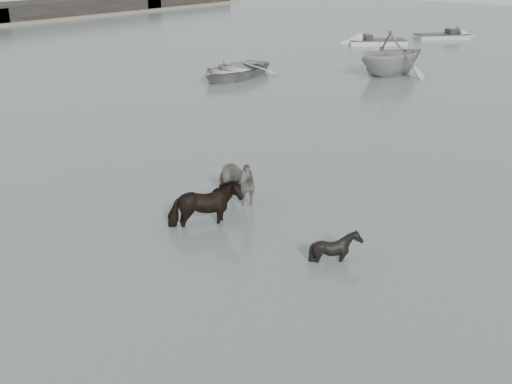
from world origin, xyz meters
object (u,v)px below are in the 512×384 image
pony_dark (205,198)px  rowboat_lead (233,68)px  pony_black (336,239)px  pony_pinto (234,175)px

pony_dark → rowboat_lead: bearing=49.8°
pony_black → rowboat_lead: size_ratio=0.21×
pony_pinto → pony_dark: (0.56, -1.79, -0.01)m
pony_pinto → pony_dark: bearing=-149.3°
pony_pinto → pony_dark: size_ratio=1.20×
pony_black → rowboat_lead: 22.50m
pony_black → rowboat_lead: pony_black is taller
pony_dark → rowboat_lead: (-12.76, 15.83, -0.26)m
pony_dark → pony_black: (3.72, 0.51, -0.25)m
pony_pinto → rowboat_lead: pony_pinto is taller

